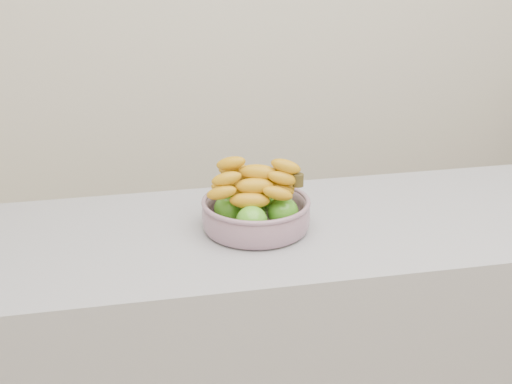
# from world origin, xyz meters

# --- Properties ---
(counter) EXTENTS (2.00, 0.60, 0.90)m
(counter) POSITION_xyz_m (0.00, 0.66, 0.45)
(counter) COLOR #9B9BA3
(counter) RESTS_ON ground
(fruit_bowl) EXTENTS (0.27, 0.27, 0.17)m
(fruit_bowl) POSITION_xyz_m (-0.34, 0.66, 0.95)
(fruit_bowl) COLOR #9099AD
(fruit_bowl) RESTS_ON counter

